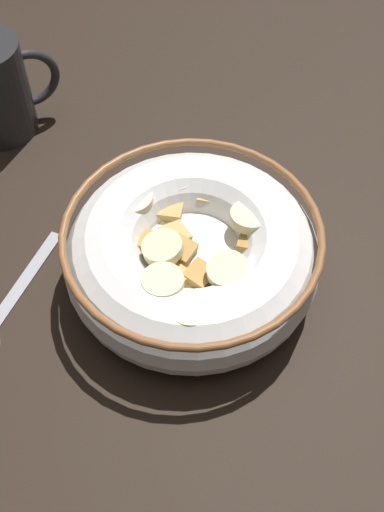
# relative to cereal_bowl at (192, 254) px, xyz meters

# --- Properties ---
(ground_plane) EXTENTS (1.29, 1.29, 0.02)m
(ground_plane) POSITION_rel_cereal_bowl_xyz_m (0.00, -0.00, -0.04)
(ground_plane) COLOR black
(cereal_bowl) EXTENTS (0.19, 0.19, 0.06)m
(cereal_bowl) POSITION_rel_cereal_bowl_xyz_m (0.00, 0.00, 0.00)
(cereal_bowl) COLOR white
(cereal_bowl) RESTS_ON ground_plane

